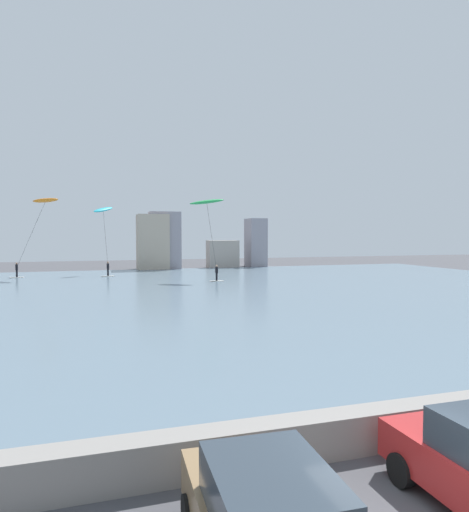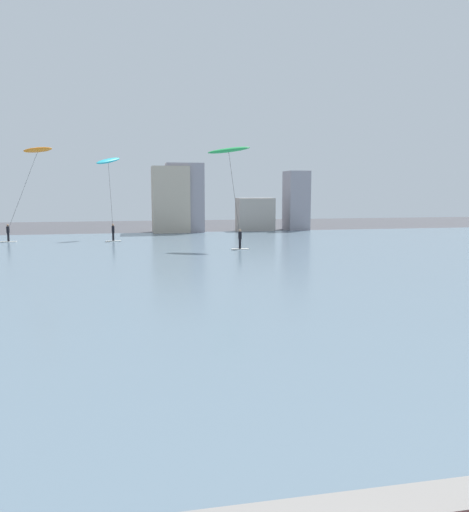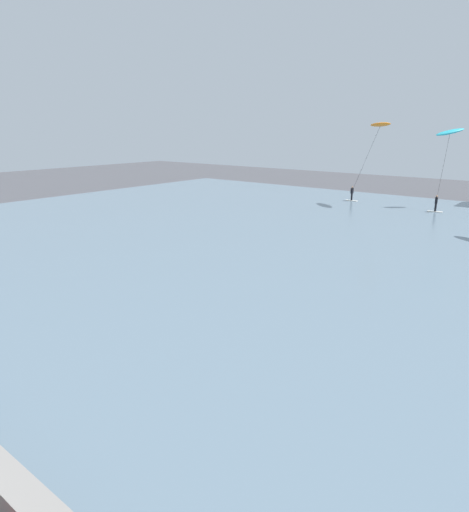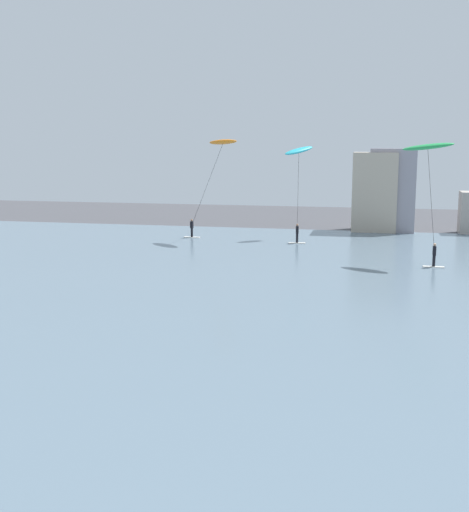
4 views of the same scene
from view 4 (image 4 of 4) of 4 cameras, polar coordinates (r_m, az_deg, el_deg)
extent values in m
cube|color=slate|center=(38.04, 7.08, -2.91)|extent=(84.00, 52.00, 0.10)
cube|color=#B7A893|center=(63.85, 12.09, 5.45)|extent=(4.10, 3.87, 7.50)
cube|color=gray|center=(63.48, 13.54, 5.54)|extent=(4.20, 2.45, 7.86)
cube|color=#A89E93|center=(63.78, 13.60, 5.01)|extent=(2.95, 2.52, 6.64)
cube|color=silver|center=(46.16, 16.93, -0.91)|extent=(1.40, 0.46, 0.06)
cylinder|color=black|center=(46.09, 16.95, -0.39)|extent=(0.20, 0.20, 0.78)
cube|color=black|center=(45.98, 17.00, 0.45)|extent=(0.22, 0.34, 0.60)
sphere|color=tan|center=(45.92, 17.02, 0.96)|extent=(0.20, 0.20, 0.20)
cylinder|color=#333333|center=(46.22, 16.73, 4.69)|extent=(0.69, 1.39, 6.79)
ellipsoid|color=green|center=(46.72, 16.48, 9.11)|extent=(3.73, 2.39, 0.83)
cube|color=silver|center=(58.12, -3.73, 1.64)|extent=(1.41, 0.46, 0.06)
cylinder|color=black|center=(58.06, -3.73, 2.05)|extent=(0.20, 0.20, 0.78)
cube|color=black|center=(57.97, -3.74, 2.73)|extent=(0.22, 0.34, 0.60)
sphere|color=#9E7051|center=(57.92, -3.74, 3.13)|extent=(0.20, 0.20, 0.20)
cylinder|color=#333333|center=(56.62, -2.42, 6.13)|extent=(3.17, 1.30, 7.12)
ellipsoid|color=orange|center=(55.50, -1.02, 9.89)|extent=(3.29, 2.82, 0.68)
cube|color=silver|center=(54.87, 5.46, 1.13)|extent=(1.45, 0.65, 0.06)
cylinder|color=black|center=(54.81, 5.47, 1.57)|extent=(0.20, 0.20, 0.78)
cube|color=black|center=(54.72, 5.48, 2.28)|extent=(0.27, 0.37, 0.60)
sphere|color=#9E7051|center=(54.66, 5.48, 2.71)|extent=(0.20, 0.20, 0.20)
cylinder|color=#333333|center=(56.07, 5.55, 5.69)|extent=(0.39, 3.37, 6.39)
ellipsoid|color=#28B2C6|center=(57.62, 5.62, 9.12)|extent=(2.74, 2.61, 1.12)
camera|label=1|loc=(8.57, -62.25, -20.15)|focal=31.70mm
camera|label=2|loc=(7.43, -32.21, -19.22)|focal=36.21mm
camera|label=3|loc=(9.18, 51.74, 4.09)|focal=31.61mm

